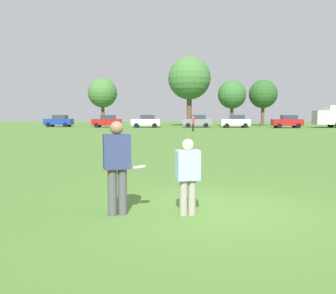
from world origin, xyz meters
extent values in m
plane|color=#47702D|center=(0.00, 0.00, 0.00)|extent=(181.45, 181.45, 0.00)
cylinder|color=#4C4C51|center=(-1.97, -0.49, 0.45)|extent=(0.17, 0.17, 0.90)
cylinder|color=#4C4C51|center=(-1.78, -0.43, 0.45)|extent=(0.17, 0.17, 0.90)
cube|color=navy|center=(-1.87, -0.46, 1.23)|extent=(0.57, 0.45, 0.66)
sphere|color=#8C664C|center=(-1.87, -0.46, 1.68)|extent=(0.25, 0.25, 0.25)
cylinder|color=gray|center=(-0.45, -0.31, 0.34)|extent=(0.15, 0.15, 0.68)
cylinder|color=gray|center=(-0.61, -0.36, 0.34)|extent=(0.15, 0.15, 0.68)
cube|color=#9EC6E5|center=(-0.53, -0.34, 0.97)|extent=(0.50, 0.39, 0.57)
sphere|color=beige|center=(-0.53, -0.34, 1.36)|extent=(0.22, 0.22, 0.22)
cylinder|color=white|center=(-1.49, -0.27, 0.91)|extent=(0.27, 0.27, 0.07)
cube|color=#D8590C|center=(-3.19, 4.39, 0.01)|extent=(0.32, 0.32, 0.03)
cone|color=orange|center=(-3.19, 4.39, 0.26)|extent=(0.24, 0.24, 0.45)
cube|color=navy|center=(-22.10, 47.69, 0.78)|extent=(4.30, 2.06, 0.90)
cube|color=#2D333D|center=(-21.86, 47.70, 1.50)|extent=(2.10, 1.76, 0.64)
cylinder|color=black|center=(-23.34, 46.61, 0.33)|extent=(0.67, 0.26, 0.66)
cylinder|color=black|center=(-23.47, 48.60, 0.33)|extent=(0.67, 0.26, 0.66)
cylinder|color=black|center=(-20.74, 46.77, 0.33)|extent=(0.67, 0.26, 0.66)
cylinder|color=black|center=(-20.87, 48.76, 0.33)|extent=(0.67, 0.26, 0.66)
cube|color=maroon|center=(-14.25, 46.32, 0.78)|extent=(4.30, 2.06, 0.90)
cube|color=#2D333D|center=(-14.00, 46.34, 1.50)|extent=(2.10, 1.76, 0.64)
cylinder|color=black|center=(-15.48, 45.25, 0.33)|extent=(0.67, 0.26, 0.66)
cylinder|color=black|center=(-15.61, 47.24, 0.33)|extent=(0.67, 0.26, 0.66)
cylinder|color=black|center=(-12.88, 45.41, 0.33)|extent=(0.67, 0.26, 0.66)
cylinder|color=black|center=(-13.01, 47.40, 0.33)|extent=(0.67, 0.26, 0.66)
cube|color=silver|center=(-8.35, 46.09, 0.78)|extent=(4.30, 2.06, 0.90)
cube|color=#2D333D|center=(-8.10, 46.11, 1.50)|extent=(2.10, 1.76, 0.64)
cylinder|color=black|center=(-9.59, 45.01, 0.33)|extent=(0.67, 0.26, 0.66)
cylinder|color=black|center=(-9.71, 47.01, 0.33)|extent=(0.67, 0.26, 0.66)
cylinder|color=black|center=(-6.99, 45.17, 0.33)|extent=(0.67, 0.26, 0.66)
cylinder|color=black|center=(-7.11, 47.17, 0.33)|extent=(0.67, 0.26, 0.66)
cube|color=slate|center=(-1.00, 47.36, 0.78)|extent=(4.30, 2.06, 0.90)
cube|color=#2D333D|center=(-0.75, 47.38, 1.50)|extent=(2.10, 1.76, 0.64)
cylinder|color=black|center=(-2.23, 46.28, 0.33)|extent=(0.67, 0.26, 0.66)
cylinder|color=black|center=(-2.36, 48.28, 0.33)|extent=(0.67, 0.26, 0.66)
cylinder|color=black|center=(0.36, 46.44, 0.33)|extent=(0.67, 0.26, 0.66)
cylinder|color=black|center=(0.24, 48.44, 0.33)|extent=(0.67, 0.26, 0.66)
cube|color=silver|center=(4.53, 46.62, 0.78)|extent=(4.30, 2.06, 0.90)
cube|color=#2D333D|center=(4.78, 46.64, 1.50)|extent=(2.10, 1.76, 0.64)
cylinder|color=black|center=(3.29, 45.55, 0.33)|extent=(0.67, 0.26, 0.66)
cylinder|color=black|center=(3.17, 47.54, 0.33)|extent=(0.67, 0.26, 0.66)
cylinder|color=black|center=(5.89, 45.71, 0.33)|extent=(0.67, 0.26, 0.66)
cylinder|color=black|center=(5.76, 47.70, 0.33)|extent=(0.67, 0.26, 0.66)
cube|color=maroon|center=(11.70, 46.18, 0.78)|extent=(4.30, 2.06, 0.90)
cube|color=#2D333D|center=(11.95, 46.20, 1.50)|extent=(2.10, 1.76, 0.64)
cylinder|color=black|center=(10.47, 45.10, 0.33)|extent=(0.67, 0.26, 0.66)
cylinder|color=black|center=(10.34, 47.10, 0.33)|extent=(0.67, 0.26, 0.66)
cylinder|color=black|center=(13.07, 45.26, 0.33)|extent=(0.67, 0.26, 0.66)
cylinder|color=black|center=(12.94, 47.26, 0.33)|extent=(0.67, 0.26, 0.66)
cube|color=#B2B2B7|center=(16.65, 47.32, 1.48)|extent=(1.94, 2.41, 2.00)
cylinder|color=black|center=(18.55, 48.81, 0.48)|extent=(0.98, 0.34, 0.96)
cylinder|color=black|center=(-1.26, 34.93, 0.43)|extent=(0.16, 0.16, 0.86)
cylinder|color=black|center=(-1.25, 35.11, 0.43)|extent=(0.16, 0.16, 0.86)
cube|color=red|center=(-1.25, 35.02, 1.17)|extent=(0.31, 0.49, 0.61)
sphere|color=tan|center=(-1.25, 35.02, 1.58)|extent=(0.23, 0.23, 0.23)
cylinder|color=brown|center=(-16.86, 53.94, 1.71)|extent=(0.57, 0.57, 3.41)
sphere|color=#3D7033|center=(-16.86, 53.94, 5.49)|extent=(4.88, 4.88, 4.88)
cylinder|color=brown|center=(-2.30, 52.84, 2.40)|extent=(0.80, 0.80, 4.80)
sphere|color=#3D7033|center=(-2.30, 52.84, 7.71)|extent=(6.85, 6.85, 6.85)
cylinder|color=brown|center=(4.50, 52.56, 1.57)|extent=(0.52, 0.52, 3.14)
sphere|color=#33662D|center=(4.50, 52.56, 5.04)|extent=(4.48, 4.48, 4.48)
cylinder|color=brown|center=(9.79, 55.42, 1.64)|extent=(0.55, 0.55, 3.27)
sphere|color=#285623|center=(9.79, 55.42, 5.26)|extent=(4.67, 4.67, 4.67)
camera|label=1|loc=(-0.27, -7.35, 1.94)|focal=39.62mm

